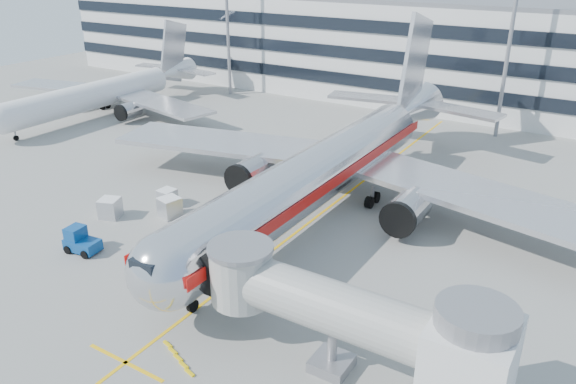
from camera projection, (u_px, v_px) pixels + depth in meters
The scene contains 15 objects.
ground at pixel (261, 260), 43.86m from camera, with size 180.00×180.00×0.00m, color gray.
lead_in_line at pixel (322, 213), 51.64m from camera, with size 0.25×70.00×0.01m, color yellow.
stop_bar at pixel (126, 363), 32.97m from camera, with size 6.00×0.25×0.01m, color yellow.
main_jet at pixel (332, 164), 51.28m from camera, with size 50.95×48.70×16.06m.
jet_bridge at pixel (361, 323), 30.18m from camera, with size 17.80×4.50×7.00m.
terminal at pixel (474, 52), 85.81m from camera, with size 150.00×24.25×15.60m.
light_mast_west at pixel (227, 0), 87.56m from camera, with size 2.40×1.20×25.45m.
light_mast_centre at pixel (514, 17), 66.70m from camera, with size 2.40×1.20×25.45m.
second_jet at pixel (105, 92), 81.17m from camera, with size 38.21×36.52×12.04m.
belt_loader at pixel (221, 223), 48.53m from camera, with size 4.18×2.83×1.98m.
baggage_tug at pixel (80, 241), 44.74m from camera, with size 2.93×2.05×2.08m.
cargo_container_left at pixel (170, 207), 50.61m from camera, with size 2.07×2.07×1.81m.
cargo_container_right at pixel (167, 197), 52.89m from camera, with size 1.56×1.56×1.57m.
cargo_container_front at pixel (110, 208), 50.45m from camera, with size 2.18×2.18×1.79m.
ramp_worker at pixel (204, 228), 46.67m from camera, with size 0.72×0.47×1.97m, color #8BD616.
Camera 1 is at (21.99, -31.17, 22.39)m, focal length 35.00 mm.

